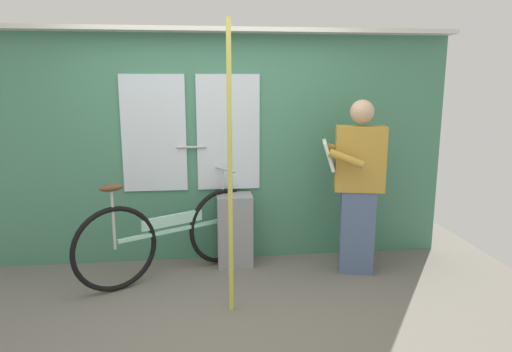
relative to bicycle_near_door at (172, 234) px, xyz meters
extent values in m
cube|color=#666056|center=(0.39, -0.93, -0.41)|extent=(5.60, 4.30, 0.04)
cube|color=#427F60|center=(0.39, 0.42, 0.70)|extent=(4.60, 0.08, 2.18)
cube|color=silver|center=(-0.16, 0.37, 0.87)|extent=(0.60, 0.02, 1.10)
cube|color=silver|center=(0.54, 0.37, 0.87)|extent=(0.60, 0.02, 1.10)
cylinder|color=#B2B2B7|center=(0.19, 0.35, 0.74)|extent=(0.28, 0.02, 0.02)
cube|color=silver|center=(0.39, 0.32, 1.81)|extent=(4.60, 0.28, 0.04)
torus|color=black|center=(0.47, 0.27, -0.02)|extent=(0.66, 0.41, 0.74)
torus|color=black|center=(-0.46, -0.26, -0.02)|extent=(0.66, 0.41, 0.74)
cube|color=#9EDBC6|center=(0.01, 0.00, 0.04)|extent=(0.90, 0.54, 0.03)
cube|color=#9EDBC6|center=(0.01, 0.00, 0.13)|extent=(0.52, 0.32, 0.10)
cylinder|color=#B7B7BC|center=(-0.46, -0.26, 0.24)|extent=(0.02, 0.02, 0.53)
ellipsoid|color=brown|center=(-0.46, -0.26, 0.50)|extent=(0.22, 0.18, 0.06)
cylinder|color=#B7B7BC|center=(0.47, 0.27, 0.26)|extent=(0.02, 0.02, 0.57)
cylinder|color=#B7B7BC|center=(0.47, 0.27, 0.54)|extent=(0.24, 0.39, 0.02)
cube|color=slate|center=(1.69, -0.10, 0.00)|extent=(0.34, 0.24, 0.78)
cube|color=#B78C33|center=(1.69, -0.10, 0.68)|extent=(0.47, 0.29, 0.58)
sphere|color=tan|center=(1.69, -0.10, 1.10)|extent=(0.21, 0.21, 0.21)
cube|color=silver|center=(1.41, -0.04, 0.71)|extent=(0.18, 0.36, 0.26)
cylinder|color=#B78C33|center=(1.51, -0.26, 0.71)|extent=(0.31, 0.14, 0.17)
cylinder|color=#B78C33|center=(1.59, 0.12, 0.71)|extent=(0.31, 0.14, 0.17)
cube|color=gray|center=(0.58, 0.20, -0.05)|extent=(0.33, 0.28, 0.69)
cylinder|color=#C6C14C|center=(0.49, -0.71, 0.70)|extent=(0.04, 0.04, 2.18)
camera|label=1|loc=(0.31, -4.03, 1.35)|focal=32.38mm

